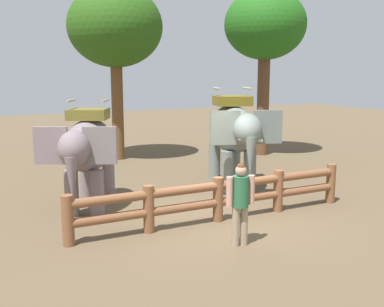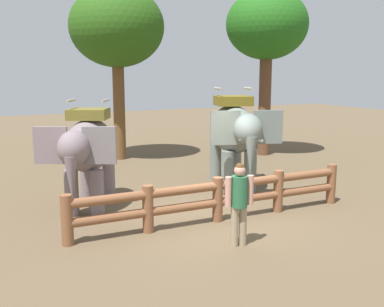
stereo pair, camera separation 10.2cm
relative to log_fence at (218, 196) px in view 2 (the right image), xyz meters
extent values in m
plane|color=brown|center=(0.00, 0.21, -0.61)|extent=(60.00, 60.00, 0.00)
cylinder|color=brown|center=(-3.45, 0.06, -0.08)|extent=(0.24, 0.24, 1.05)
cylinder|color=brown|center=(-1.73, 0.03, -0.08)|extent=(0.24, 0.24, 1.05)
cylinder|color=brown|center=(0.00, 0.00, -0.08)|extent=(0.24, 0.24, 1.05)
cylinder|color=brown|center=(1.73, -0.03, -0.08)|extent=(0.24, 0.24, 1.05)
cylinder|color=brown|center=(3.45, -0.06, -0.08)|extent=(0.24, 0.24, 1.05)
cylinder|color=brown|center=(0.00, 0.00, -0.16)|extent=(6.91, 0.31, 0.20)
cylinder|color=brown|center=(0.00, 0.00, 0.24)|extent=(6.91, 0.31, 0.20)
cylinder|color=slate|center=(-2.39, 1.72, -0.04)|extent=(0.34, 0.34, 1.13)
cylinder|color=slate|center=(-2.94, 2.00, -0.04)|extent=(0.34, 0.34, 1.13)
cylinder|color=slate|center=(-1.69, 3.07, -0.04)|extent=(0.34, 0.34, 1.13)
cylinder|color=slate|center=(-2.24, 3.35, -0.04)|extent=(0.34, 0.34, 1.13)
ellipsoid|color=slate|center=(-2.32, 2.54, 1.01)|extent=(2.16, 2.77, 1.31)
ellipsoid|color=slate|center=(-3.01, 1.20, 1.18)|extent=(1.03, 1.08, 0.80)
cube|color=slate|center=(-2.47, 1.05, 1.23)|extent=(0.72, 0.44, 0.85)
cube|color=gray|center=(-3.44, 1.55, 1.23)|extent=(0.72, 0.44, 0.85)
cone|color=slate|center=(-3.14, 0.94, 0.53)|extent=(0.30, 0.30, 1.03)
cube|color=brown|center=(-2.32, 2.54, 1.80)|extent=(1.24, 1.19, 0.26)
cylinder|color=#A59E8C|center=(-1.94, 2.34, 2.14)|extent=(0.41, 0.71, 0.07)
cylinder|color=#A59E8C|center=(-2.70, 2.73, 2.14)|extent=(0.41, 0.71, 0.07)
cylinder|color=slate|center=(2.18, 1.89, 0.00)|extent=(0.37, 0.37, 1.22)
cylinder|color=slate|center=(1.54, 2.09, 0.00)|extent=(0.37, 0.37, 1.22)
cylinder|color=slate|center=(2.67, 3.46, 0.00)|extent=(0.37, 0.37, 1.22)
cylinder|color=slate|center=(2.03, 3.66, 0.00)|extent=(0.37, 0.37, 1.22)
ellipsoid|color=slate|center=(2.11, 2.78, 1.15)|extent=(1.98, 2.98, 1.42)
ellipsoid|color=slate|center=(1.63, 1.23, 1.33)|extent=(1.01, 1.10, 0.87)
cube|color=slate|center=(2.22, 1.16, 1.38)|extent=(0.81, 0.36, 0.91)
cube|color=slate|center=(1.09, 1.51, 1.38)|extent=(0.81, 0.36, 0.91)
cone|color=slate|center=(1.53, 0.92, 0.63)|extent=(0.33, 0.33, 1.12)
cone|color=beige|center=(1.71, 0.96, 1.07)|extent=(0.38, 0.21, 0.16)
cone|color=beige|center=(1.40, 1.06, 1.07)|extent=(0.38, 0.21, 0.16)
cube|color=brown|center=(2.11, 2.78, 2.00)|extent=(1.26, 1.18, 0.28)
cylinder|color=#A59E8C|center=(2.55, 2.64, 2.37)|extent=(0.31, 0.81, 0.07)
cylinder|color=#A59E8C|center=(1.66, 2.92, 2.37)|extent=(0.31, 0.81, 0.07)
cylinder|color=#9C896B|center=(-0.30, -1.53, -0.20)|extent=(0.16, 0.16, 0.81)
cylinder|color=#9C896B|center=(-0.47, -1.50, -0.20)|extent=(0.16, 0.16, 0.81)
cylinder|color=#2A653F|center=(-0.39, -1.51, 0.52)|extent=(0.38, 0.38, 0.62)
cylinder|color=tan|center=(-0.15, -1.55, 0.53)|extent=(0.13, 0.13, 0.59)
cylinder|color=tan|center=(-0.62, -1.47, 0.53)|extent=(0.13, 0.13, 0.59)
sphere|color=tan|center=(-0.39, -1.51, 0.94)|extent=(0.22, 0.22, 0.22)
sphere|color=#593819|center=(-0.39, -1.51, 1.00)|extent=(0.18, 0.18, 0.18)
cylinder|color=brown|center=(0.38, 8.50, 1.48)|extent=(0.46, 0.46, 4.17)
ellipsoid|color=#285414|center=(0.38, 8.50, 4.57)|extent=(3.65, 3.65, 3.10)
cylinder|color=brown|center=(6.11, 6.70, 1.62)|extent=(0.50, 0.50, 4.44)
ellipsoid|color=#205F18|center=(6.11, 6.70, 4.75)|extent=(3.32, 3.32, 2.83)
camera|label=1|loc=(-5.21, -8.77, 2.84)|focal=42.31mm
camera|label=2|loc=(-5.12, -8.82, 2.84)|focal=42.31mm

